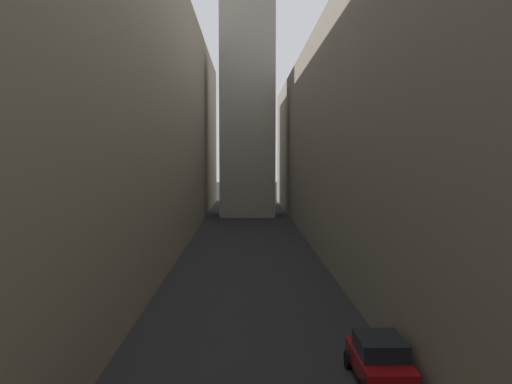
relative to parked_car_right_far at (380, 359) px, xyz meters
The scene contains 4 objects.
ground_plane 25.16m from the parked_car_right_far, 100.08° to the left, with size 264.00×264.00×0.00m, color #232326.
building_block_left 33.18m from the parked_car_right_far, 121.65° to the left, with size 13.19×108.00×22.94m, color gray.
building_block_right 29.07m from the parked_car_right_far, 74.29° to the left, with size 12.85×108.00×18.67m, color gray.
parked_car_right_far is the anchor object (origin of this frame).
Camera 1 is at (-0.26, 4.71, 7.83)m, focal length 38.44 mm.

